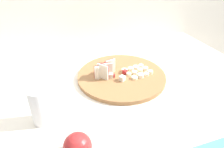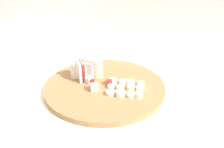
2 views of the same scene
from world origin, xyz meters
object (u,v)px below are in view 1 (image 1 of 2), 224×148
object	(u,v)px
apple_wedge_fan	(104,70)
banana_slice_rows	(138,71)
apple_dice_pile	(119,75)
cutting_board	(121,76)
small_jar	(41,106)
whole_apple	(78,146)

from	to	relation	value
apple_wedge_fan	banana_slice_rows	size ratio (longest dim) A/B	0.82
apple_dice_pile	banana_slice_rows	world-z (taller)	apple_dice_pile
cutting_board	banana_slice_rows	bearing A→B (deg)	-8.53
cutting_board	apple_dice_pile	distance (m)	0.03
cutting_board	small_jar	bearing A→B (deg)	-153.64
apple_wedge_fan	banana_slice_rows	world-z (taller)	apple_wedge_fan
apple_dice_pile	whole_apple	xyz separation A→B (m)	(-0.24, -0.32, 0.01)
apple_wedge_fan	whole_apple	world-z (taller)	apple_wedge_fan
apple_dice_pile	banana_slice_rows	distance (m)	0.09
small_jar	cutting_board	bearing A→B (deg)	26.36
apple_dice_pile	whole_apple	bearing A→B (deg)	-126.72
apple_dice_pile	whole_apple	world-z (taller)	whole_apple
cutting_board	apple_dice_pile	size ratio (longest dim) A/B	4.22
banana_slice_rows	cutting_board	bearing A→B (deg)	171.47
whole_apple	cutting_board	bearing A→B (deg)	52.92
apple_dice_pile	small_jar	distance (m)	0.36
apple_dice_pile	whole_apple	distance (m)	0.40
apple_dice_pile	banana_slice_rows	bearing A→B (deg)	5.32
small_jar	whole_apple	xyz separation A→B (m)	(0.09, -0.17, -0.03)
apple_wedge_fan	small_jar	bearing A→B (deg)	-145.58
apple_dice_pile	banana_slice_rows	xyz separation A→B (m)	(0.09, 0.01, -0.00)
apple_wedge_fan	banana_slice_rows	distance (m)	0.16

